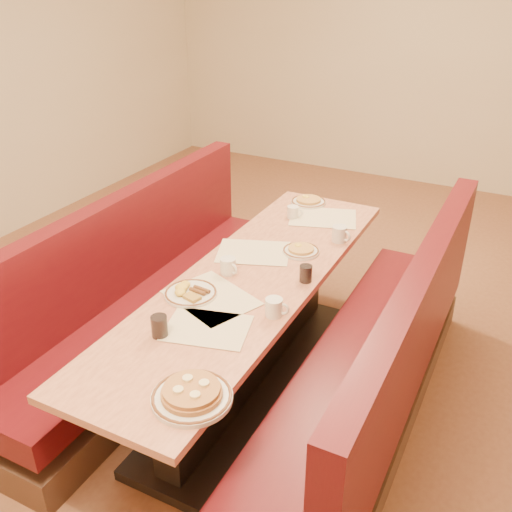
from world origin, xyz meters
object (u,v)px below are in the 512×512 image
at_px(eggs_plate, 190,292).
at_px(soda_tumbler_mid, 306,274).
at_px(coffee_mug_c, 340,234).
at_px(coffee_mug_d, 293,212).
at_px(soda_tumbler_near, 159,326).
at_px(coffee_mug_a, 275,307).
at_px(booth_right, 376,373).
at_px(pancake_plate, 192,395).
at_px(diner_table, 252,333).
at_px(booth_left, 148,304).
at_px(coffee_mug_b, 228,266).

bearing_deg(eggs_plate, soda_tumbler_mid, 40.50).
bearing_deg(soda_tumbler_mid, eggs_plate, -139.50).
distance_m(coffee_mug_c, coffee_mug_d, 0.44).
bearing_deg(coffee_mug_d, eggs_plate, -102.99).
height_order(coffee_mug_d, soda_tumbler_near, soda_tumbler_near).
bearing_deg(soda_tumbler_near, coffee_mug_a, 44.66).
distance_m(coffee_mug_a, coffee_mug_c, 0.92).
distance_m(booth_right, eggs_plate, 1.06).
bearing_deg(coffee_mug_d, pancake_plate, -88.00).
bearing_deg(diner_table, coffee_mug_c, 66.22).
distance_m(diner_table, coffee_mug_d, 0.93).
height_order(coffee_mug_a, coffee_mug_c, coffee_mug_c).
relative_size(diner_table, coffee_mug_a, 20.76).
relative_size(eggs_plate, coffee_mug_d, 2.54).
distance_m(diner_table, soda_tumbler_mid, 0.51).
height_order(pancake_plate, coffee_mug_a, coffee_mug_a).
height_order(coffee_mug_a, soda_tumbler_mid, soda_tumbler_mid).
distance_m(eggs_plate, coffee_mug_a, 0.47).
bearing_deg(coffee_mug_c, coffee_mug_a, -73.06).
height_order(coffee_mug_c, soda_tumbler_near, soda_tumbler_near).
bearing_deg(soda_tumbler_near, booth_left, 132.21).
bearing_deg(coffee_mug_c, booth_left, -130.94).
bearing_deg(booth_left, coffee_mug_d, 53.32).
xyz_separation_m(booth_right, coffee_mug_a, (-0.46, -0.29, 0.44)).
xyz_separation_m(diner_table, pancake_plate, (0.24, -0.97, 0.40)).
xyz_separation_m(coffee_mug_d, soda_tumbler_mid, (0.40, -0.74, 0.00)).
bearing_deg(coffee_mug_a, booth_left, 157.36).
bearing_deg(coffee_mug_a, coffee_mug_b, 140.51).
bearing_deg(eggs_plate, soda_tumbler_near, -78.82).
bearing_deg(coffee_mug_b, pancake_plate, -46.48).
relative_size(pancake_plate, coffee_mug_a, 2.67).
relative_size(booth_right, coffee_mug_d, 23.47).
bearing_deg(diner_table, eggs_plate, -121.12).
distance_m(booth_left, soda_tumbler_mid, 1.11).
bearing_deg(coffee_mug_a, soda_tumbler_mid, 82.33).
bearing_deg(soda_tumbler_mid, booth_left, -175.14).
relative_size(pancake_plate, soda_tumbler_near, 3.10).
height_order(booth_right, coffee_mug_d, booth_right).
bearing_deg(booth_right, soda_tumbler_mid, 169.22).
distance_m(diner_table, coffee_mug_b, 0.44).
bearing_deg(coffee_mug_a, soda_tumbler_near, -142.08).
distance_m(diner_table, coffee_mug_c, 0.81).
relative_size(diner_table, booth_left, 1.00).
height_order(pancake_plate, eggs_plate, pancake_plate).
relative_size(coffee_mug_c, soda_tumbler_near, 1.22).
bearing_deg(coffee_mug_a, booth_right, 25.27).
relative_size(booth_left, eggs_plate, 9.26).
distance_m(booth_right, soda_tumbler_mid, 0.63).
xyz_separation_m(coffee_mug_b, coffee_mug_c, (0.40, 0.66, 0.00)).
height_order(booth_left, booth_right, same).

